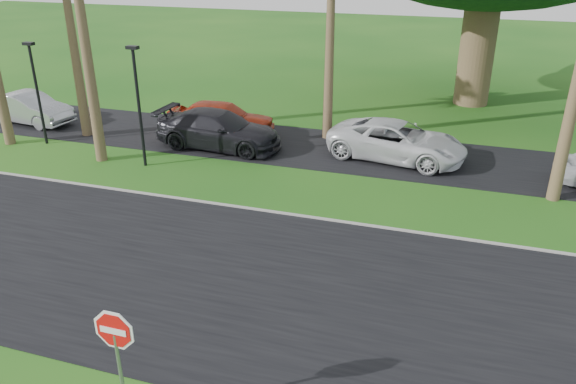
# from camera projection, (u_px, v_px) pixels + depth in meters

# --- Properties ---
(ground) EXTENTS (120.00, 120.00, 0.00)m
(ground) POSITION_uv_depth(u_px,v_px,m) (181.00, 321.00, 13.11)
(ground) COLOR #164C13
(ground) RESTS_ON ground
(road) EXTENTS (120.00, 8.00, 0.02)m
(road) POSITION_uv_depth(u_px,v_px,m) (216.00, 276.00, 14.84)
(road) COLOR black
(road) RESTS_ON ground
(parking_strip) EXTENTS (120.00, 5.00, 0.02)m
(parking_strip) POSITION_uv_depth(u_px,v_px,m) (318.00, 148.00, 23.96)
(parking_strip) COLOR black
(parking_strip) RESTS_ON ground
(curb) EXTENTS (120.00, 0.12, 0.06)m
(curb) POSITION_uv_depth(u_px,v_px,m) (268.00, 211.00, 18.35)
(curb) COLOR gray
(curb) RESTS_ON ground
(stop_sign_near) EXTENTS (1.05, 0.07, 2.62)m
(stop_sign_near) POSITION_uv_depth(u_px,v_px,m) (116.00, 345.00, 9.64)
(stop_sign_near) COLOR gray
(stop_sign_near) RESTS_ON ground
(streetlight_left) EXTENTS (0.45, 0.25, 4.34)m
(streetlight_left) POSITION_uv_depth(u_px,v_px,m) (36.00, 87.00, 23.53)
(streetlight_left) COLOR black
(streetlight_left) RESTS_ON ground
(streetlight_right) EXTENTS (0.45, 0.25, 4.64)m
(streetlight_right) POSITION_uv_depth(u_px,v_px,m) (138.00, 100.00, 21.07)
(streetlight_right) COLOR black
(streetlight_right) RESTS_ON ground
(car_silver) EXTENTS (4.60, 2.06, 1.46)m
(car_silver) POSITION_uv_depth(u_px,v_px,m) (29.00, 109.00, 26.91)
(car_silver) COLOR #A2A3A9
(car_silver) RESTS_ON ground
(car_red) EXTENTS (4.91, 2.30, 1.63)m
(car_red) POSITION_uv_depth(u_px,v_px,m) (221.00, 119.00, 25.07)
(car_red) COLOR #A1270D
(car_red) RESTS_ON ground
(car_dark) EXTENTS (5.49, 2.41, 1.57)m
(car_dark) POSITION_uv_depth(u_px,v_px,m) (219.00, 130.00, 23.72)
(car_dark) COLOR black
(car_dark) RESTS_ON ground
(car_minivan) EXTENTS (5.83, 3.41, 1.52)m
(car_minivan) POSITION_uv_depth(u_px,v_px,m) (397.00, 141.00, 22.46)
(car_minivan) COLOR silver
(car_minivan) RESTS_ON ground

